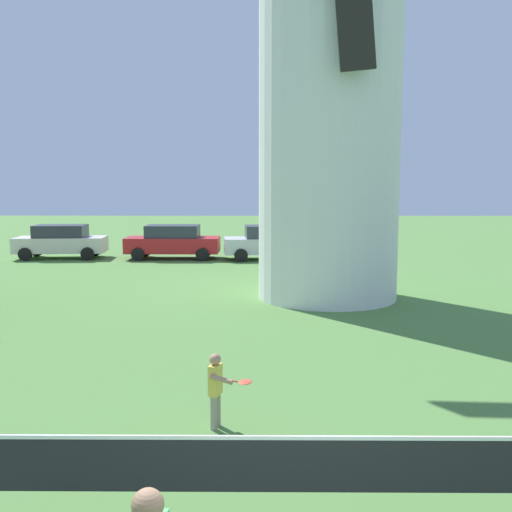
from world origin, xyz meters
name	(u,v)px	position (x,y,z in m)	size (l,w,h in m)	color
windmill	(330,51)	(1.79, 13.87, 7.30)	(9.42, 4.89, 15.68)	white
tennis_net	(254,465)	(-0.30, 1.65, 0.69)	(5.85, 0.06, 1.10)	blue
player_far	(217,386)	(-0.86, 4.13, 0.62)	(0.65, 0.61, 1.09)	#9E937F
parked_car_cream	(61,241)	(-9.55, 23.33, 0.81)	(4.19, 2.11, 1.56)	silver
parked_car_red	(173,241)	(-4.31, 23.24, 0.81)	(4.30, 1.90, 1.56)	red
parked_car_silver	(273,242)	(0.31, 23.04, 0.81)	(4.57, 2.19, 1.56)	silver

